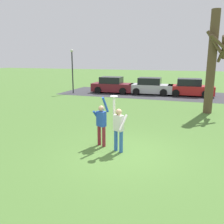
# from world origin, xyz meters

# --- Properties ---
(ground_plane) EXTENTS (120.00, 120.00, 0.00)m
(ground_plane) POSITION_xyz_m (0.00, 0.00, 0.00)
(ground_plane) COLOR #4C7533
(person_catcher) EXTENTS (0.58, 0.49, 2.08)m
(person_catcher) POSITION_xyz_m (-0.23, 0.10, 0.98)
(person_catcher) COLOR #3366B7
(person_catcher) RESTS_ON ground_plane
(person_defender) EXTENTS (0.63, 0.58, 2.04)m
(person_defender) POSITION_xyz_m (-1.06, 0.46, 0.98)
(person_defender) COLOR maroon
(person_defender) RESTS_ON ground_plane
(frisbee_disc) EXTENTS (0.27, 0.27, 0.02)m
(frisbee_disc) POSITION_xyz_m (-0.44, 0.19, 2.09)
(frisbee_disc) COLOR white
(frisbee_disc) RESTS_ON person_catcher
(parked_car_maroon) EXTENTS (4.17, 2.17, 1.59)m
(parked_car_maroon) POSITION_xyz_m (-5.56, 14.77, 0.73)
(parked_car_maroon) COLOR maroon
(parked_car_maroon) RESTS_ON ground_plane
(parked_car_silver) EXTENTS (4.17, 2.17, 1.59)m
(parked_car_silver) POSITION_xyz_m (-1.72, 15.02, 0.73)
(parked_car_silver) COLOR #BCBCC1
(parked_car_silver) RESTS_ON ground_plane
(parked_car_red) EXTENTS (4.17, 2.17, 1.59)m
(parked_car_red) POSITION_xyz_m (1.91, 15.21, 0.73)
(parked_car_red) COLOR red
(parked_car_red) RESTS_ON ground_plane
(parking_strip) EXTENTS (17.09, 6.40, 0.01)m
(parking_strip) POSITION_xyz_m (-1.90, 15.09, 0.00)
(parking_strip) COLOR #38383D
(parking_strip) RESTS_ON ground_plane
(bare_tree_tall) EXTENTS (1.57, 1.77, 6.28)m
(bare_tree_tall) POSITION_xyz_m (3.24, 8.18, 3.25)
(bare_tree_tall) COLOR brown
(bare_tree_tall) RESTS_ON ground_plane
(lamppost_by_lot) EXTENTS (0.28, 0.28, 4.26)m
(lamppost_by_lot) POSITION_xyz_m (-9.12, 13.09, 2.59)
(lamppost_by_lot) COLOR #2D2D33
(lamppost_by_lot) RESTS_ON ground_plane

